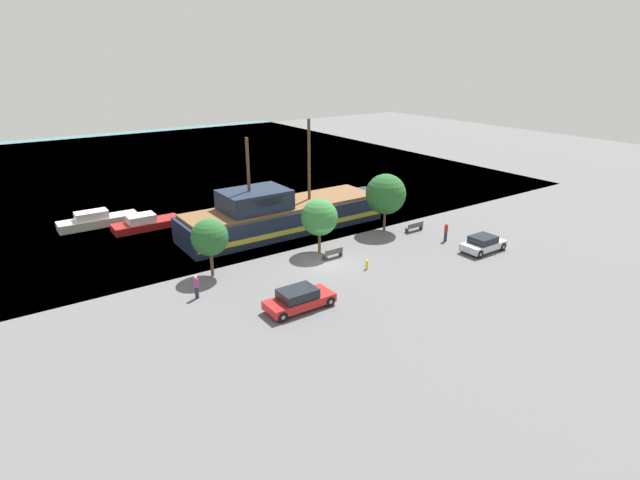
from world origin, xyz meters
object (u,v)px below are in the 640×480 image
object	(u,v)px
pirate_ship	(281,214)
bench_promenade_east	(333,253)
parked_car_curb_mid	(299,299)
moored_boat_dockside	(145,223)
parked_car_curb_front	(483,244)
pedestrian_walking_near	(446,232)
fire_hydrant	(367,264)
pedestrian_walking_far	(196,287)
bench_promenade_west	(415,227)
moored_boat_outer	(97,220)

from	to	relation	value
pirate_ship	bench_promenade_east	xyz separation A→B (m)	(-0.02, -8.42, -1.16)
parked_car_curb_mid	bench_promenade_east	distance (m)	9.05
parked_car_curb_mid	bench_promenade_east	xyz separation A→B (m)	(6.98, 5.75, -0.29)
moored_boat_dockside	pirate_ship	bearing A→B (deg)	-37.34
pirate_ship	moored_boat_dockside	distance (m)	13.19
parked_car_curb_front	pedestrian_walking_near	world-z (taller)	pedestrian_walking_near
fire_hydrant	pedestrian_walking_far	bearing A→B (deg)	167.48
bench_promenade_west	pedestrian_walking_far	world-z (taller)	pedestrian_walking_far
bench_promenade_west	bench_promenade_east	bearing A→B (deg)	-174.51
pirate_ship	fire_hydrant	size ratio (longest dim) A/B	27.58
pirate_ship	parked_car_curb_front	world-z (taller)	pirate_ship
moored_boat_dockside	pedestrian_walking_near	xyz separation A→B (m)	(21.17, -18.87, 0.34)
pirate_ship	moored_boat_outer	bearing A→B (deg)	141.00
parked_car_curb_front	bench_promenade_west	world-z (taller)	parked_car_curb_front
moored_boat_dockside	parked_car_curb_front	size ratio (longest dim) A/B	1.58
moored_boat_dockside	pedestrian_walking_near	bearing A→B (deg)	-41.71
moored_boat_dockside	bench_promenade_east	world-z (taller)	moored_boat_dockside
bench_promenade_east	bench_promenade_west	size ratio (longest dim) A/B	0.90
pedestrian_walking_near	pedestrian_walking_far	bearing A→B (deg)	174.82
bench_promenade_west	pedestrian_walking_far	xyz separation A→B (m)	(-22.27, -1.41, 0.41)
moored_boat_outer	fire_hydrant	distance (m)	27.55
fire_hydrant	pedestrian_walking_near	size ratio (longest dim) A/B	0.44
pedestrian_walking_near	fire_hydrant	bearing A→B (deg)	-175.38
parked_car_curb_mid	pedestrian_walking_far	world-z (taller)	pedestrian_walking_far
moored_boat_outer	parked_car_curb_front	size ratio (longest dim) A/B	1.84
fire_hydrant	pedestrian_walking_near	xyz separation A→B (m)	(9.84, 0.79, 0.46)
bench_promenade_west	pedestrian_walking_near	xyz separation A→B (m)	(0.41, -3.47, 0.43)
parked_car_curb_mid	pedestrian_walking_near	size ratio (longest dim) A/B	2.71
parked_car_curb_mid	bench_promenade_east	bearing A→B (deg)	39.48
pedestrian_walking_far	parked_car_curb_mid	bearing A→B (deg)	-47.07
fire_hydrant	pedestrian_walking_near	distance (m)	9.88
pirate_ship	moored_boat_outer	distance (m)	18.18
pedestrian_walking_near	pedestrian_walking_far	distance (m)	22.77
bench_promenade_east	bench_promenade_west	bearing A→B (deg)	5.49
fire_hydrant	bench_promenade_east	size ratio (longest dim) A/B	0.43
bench_promenade_east	bench_promenade_west	world-z (taller)	same
moored_boat_dockside	fire_hydrant	size ratio (longest dim) A/B	8.27
parked_car_curb_mid	fire_hydrant	world-z (taller)	parked_car_curb_mid
bench_promenade_east	pedestrian_walking_far	distance (m)	11.95
bench_promenade_west	moored_boat_dockside	bearing A→B (deg)	143.42
parked_car_curb_front	bench_promenade_east	bearing A→B (deg)	152.24
moored_boat_dockside	parked_car_curb_front	xyz separation A→B (m)	(21.87, -22.42, 0.16)
bench_promenade_west	pirate_ship	bearing A→B (deg)	144.21
bench_promenade_east	pedestrian_walking_far	bearing A→B (deg)	-177.99
fire_hydrant	pirate_ship	bearing A→B (deg)	94.30
pedestrian_walking_far	bench_promenade_west	bearing A→B (deg)	3.63
moored_boat_dockside	parked_car_curb_mid	size ratio (longest dim) A/B	1.35
moored_boat_dockside	pedestrian_walking_far	bearing A→B (deg)	-95.12
pirate_ship	pedestrian_walking_near	bearing A→B (deg)	-45.48
bench_promenade_west	pedestrian_walking_far	distance (m)	22.32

